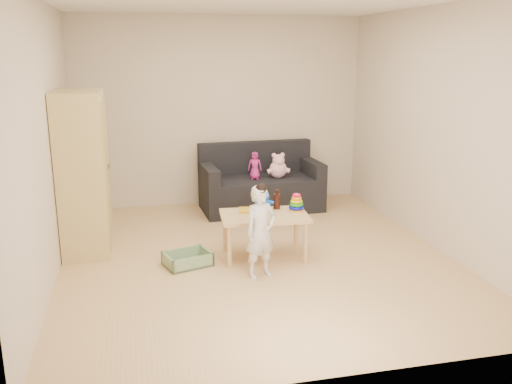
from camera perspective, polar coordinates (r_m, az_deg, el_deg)
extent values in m
plane|color=tan|center=(5.78, 0.07, -6.88)|extent=(4.50, 4.50, 0.00)
plane|color=beige|center=(7.64, -3.74, 8.41)|extent=(4.00, 0.00, 4.00)
plane|color=beige|center=(3.33, 8.75, 0.21)|extent=(4.00, 0.00, 4.00)
plane|color=beige|center=(5.37, -21.29, 4.84)|extent=(0.00, 4.50, 4.50)
plane|color=beige|center=(6.20, 18.51, 6.27)|extent=(0.00, 4.50, 4.50)
cube|color=tan|center=(6.11, -17.70, 2.04)|extent=(0.48, 0.96, 1.72)
cube|color=black|center=(7.44, 0.55, -0.14)|extent=(1.65, 0.88, 0.45)
cube|color=tan|center=(5.72, 0.88, -4.62)|extent=(0.94, 0.64, 0.47)
imported|color=silver|center=(5.17, 0.51, -4.36)|extent=(0.38, 0.31, 0.88)
imported|color=#CC268A|center=(7.25, -0.12, 2.77)|extent=(0.21, 0.16, 0.36)
cylinder|color=#EDA60C|center=(5.78, 4.27, -1.89)|extent=(0.15, 0.15, 0.02)
cylinder|color=silver|center=(5.75, 4.29, -1.03)|extent=(0.02, 0.02, 0.18)
torus|color=#0A0DAC|center=(5.77, 4.27, -1.63)|extent=(0.17, 0.17, 0.04)
torus|color=#208B15|center=(5.76, 4.28, -1.29)|extent=(0.15, 0.15, 0.04)
torus|color=yellow|center=(5.75, 4.29, -0.95)|extent=(0.13, 0.13, 0.03)
torus|color=orange|center=(5.74, 4.29, -0.63)|extent=(0.11, 0.11, 0.03)
torus|color=#EE0E49|center=(5.73, 4.30, -0.33)|extent=(0.09, 0.09, 0.03)
cylinder|color=black|center=(5.82, 2.22, -1.00)|extent=(0.07, 0.07, 0.16)
cylinder|color=black|center=(5.79, 2.23, -0.09)|extent=(0.03, 0.03, 0.05)
cylinder|color=black|center=(5.78, 2.23, 0.17)|extent=(0.04, 0.04, 0.01)
cube|color=gold|center=(5.76, -0.79, -1.90)|extent=(0.23, 0.23, 0.02)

